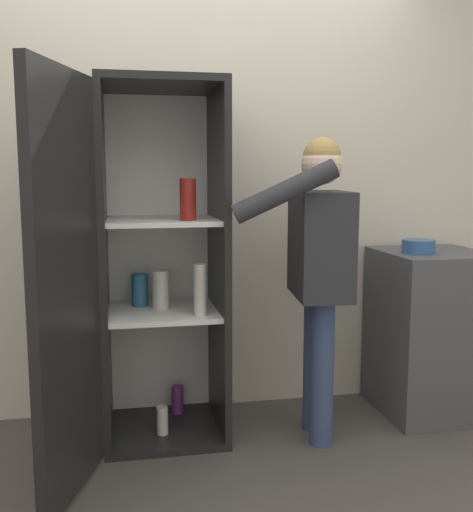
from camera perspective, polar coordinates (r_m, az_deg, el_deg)
name	(u,v)px	position (r m, az deg, el deg)	size (l,w,h in m)	color
ground_plane	(227,488)	(2.80, -0.91, -21.19)	(12.00, 12.00, 0.00)	#4C4742
wall_back	(196,189)	(3.42, -3.87, 6.42)	(7.00, 0.06, 2.55)	beige
refrigerator	(143,268)	(2.99, -8.87, -1.11)	(0.85, 1.19, 1.81)	black
person	(318,255)	(3.03, 7.81, 0.14)	(0.65, 0.60, 1.54)	#384770
counter	(431,332)	(3.61, 18.01, -6.90)	(0.57, 0.60, 0.93)	#4C4C51
bowl	(418,247)	(3.41, 16.94, 0.87)	(0.18, 0.18, 0.07)	#335B8E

